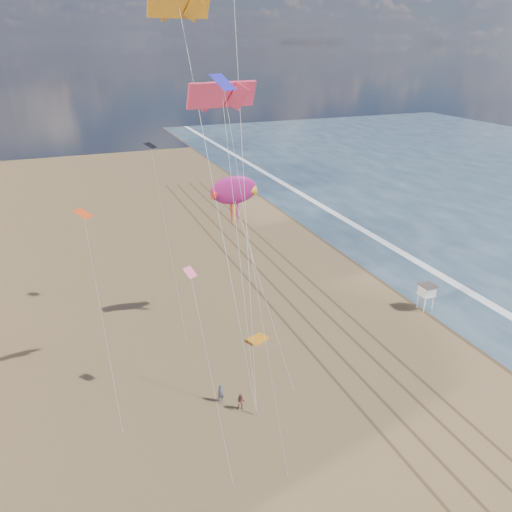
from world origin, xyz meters
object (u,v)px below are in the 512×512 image
(show_kite, at_px, (234,190))
(kite_flyer_a, at_px, (221,393))
(lifeguard_stand, at_px, (427,290))
(grounded_kite, at_px, (257,339))
(kite_flyer_b, at_px, (241,402))

(show_kite, xyz_separation_m, kite_flyer_a, (-5.81, -12.57, -14.05))
(lifeguard_stand, distance_m, grounded_kite, 20.70)
(grounded_kite, relative_size, kite_flyer_b, 1.32)
(show_kite, height_order, kite_flyer_b, show_kite)
(kite_flyer_a, bearing_deg, kite_flyer_b, -53.77)
(grounded_kite, distance_m, show_kite, 15.55)
(show_kite, bearing_deg, kite_flyer_a, -114.83)
(lifeguard_stand, xyz_separation_m, show_kite, (-21.19, 5.75, 12.49))
(lifeguard_stand, distance_m, show_kite, 25.26)
(lifeguard_stand, bearing_deg, kite_flyer_a, -165.83)
(lifeguard_stand, xyz_separation_m, grounded_kite, (-20.55, 0.99, -2.30))
(lifeguard_stand, height_order, grounded_kite, lifeguard_stand)
(kite_flyer_a, relative_size, kite_flyer_b, 1.09)
(lifeguard_stand, relative_size, show_kite, 0.16)
(lifeguard_stand, relative_size, kite_flyer_a, 1.83)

